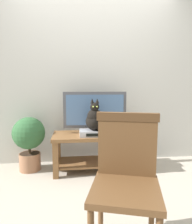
# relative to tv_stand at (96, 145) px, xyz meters

# --- Properties ---
(ground_plane) EXTENTS (12.00, 12.00, 0.00)m
(ground_plane) POSITION_rel_tv_stand_xyz_m (-0.01, -0.64, -0.35)
(ground_plane) COLOR #ADA393
(back_wall) EXTENTS (7.00, 0.12, 2.80)m
(back_wall) POSITION_rel_tv_stand_xyz_m (-0.01, 0.42, 1.05)
(back_wall) COLOR beige
(back_wall) RESTS_ON ground
(tv_stand) EXTENTS (1.14, 0.51, 0.50)m
(tv_stand) POSITION_rel_tv_stand_xyz_m (0.00, 0.00, 0.00)
(tv_stand) COLOR brown
(tv_stand) RESTS_ON ground
(tv) EXTENTS (0.86, 0.20, 0.56)m
(tv) POSITION_rel_tv_stand_xyz_m (0.00, 0.07, 0.45)
(tv) COLOR #4C4C51
(tv) RESTS_ON tv_stand
(media_box) EXTENTS (0.38, 0.24, 0.07)m
(media_box) POSITION_rel_tv_stand_xyz_m (-0.03, -0.09, 0.20)
(media_box) COLOR #ADADB2
(media_box) RESTS_ON tv_stand
(cat) EXTENTS (0.22, 0.32, 0.41)m
(cat) POSITION_rel_tv_stand_xyz_m (-0.03, -0.11, 0.38)
(cat) COLOR black
(cat) RESTS_ON media_box
(wooden_chair) EXTENTS (0.54, 0.54, 0.96)m
(wooden_chair) POSITION_rel_tv_stand_xyz_m (0.06, -1.38, 0.21)
(wooden_chair) COLOR brown
(wooden_chair) RESTS_ON ground
(book_stack) EXTENTS (0.25, 0.18, 0.07)m
(book_stack) POSITION_rel_tv_stand_xyz_m (0.43, -0.03, 0.19)
(book_stack) COLOR #38664C
(book_stack) RESTS_ON tv_stand
(potted_plant) EXTENTS (0.43, 0.43, 0.73)m
(potted_plant) POSITION_rel_tv_stand_xyz_m (-0.90, 0.10, 0.09)
(potted_plant) COLOR #9E6B4C
(potted_plant) RESTS_ON ground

